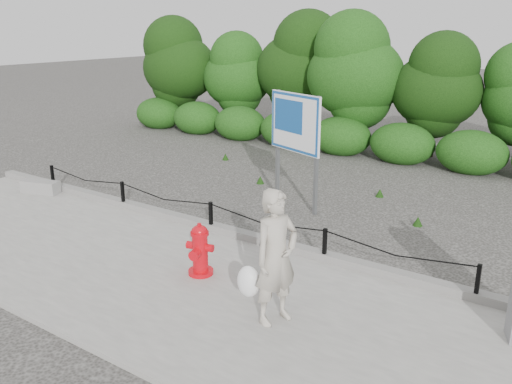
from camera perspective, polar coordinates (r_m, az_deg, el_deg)
The scene contains 9 objects.
ground at distance 10.78m, azimuth -4.72°, elevation -4.49°, with size 90.00×90.00×0.00m, color #2D2B28.
sidewalk at distance 9.44m, azimuth -12.48°, elevation -7.91°, with size 14.00×4.00×0.08m, color gray.
curb at distance 10.76m, azimuth -4.58°, elevation -3.67°, with size 14.00×0.22×0.14m, color slate.
chain_barrier at distance 10.62m, azimuth -4.78°, elevation -2.21°, with size 10.06×0.06×0.60m.
treeline at distance 17.95m, azimuth 13.21°, elevation 11.83°, with size 20.28×3.57×4.35m.
fire_hydrant at distance 8.83m, azimuth -5.93°, elevation -6.11°, with size 0.50×0.51×0.88m.
pedestrian at distance 7.28m, azimuth 1.96°, elevation -7.05°, with size 0.84×0.80×1.89m.
concrete_block at distance 14.02m, azimuth -21.76°, elevation 0.50°, with size 0.94×0.33×0.30m, color gray.
advertising_sign at distance 11.93m, azimuth 4.13°, elevation 6.74°, with size 1.52×0.64×2.57m.
Camera 1 is at (6.38, -7.71, 4.01)m, focal length 38.00 mm.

